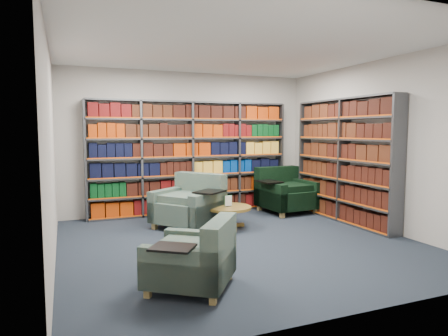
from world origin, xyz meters
name	(u,v)px	position (x,y,z in m)	size (l,w,h in m)	color
room_shell	(240,147)	(0.00, 0.00, 1.40)	(5.02, 5.02, 2.82)	black
bookshelf_back	(191,158)	(0.00, 2.34, 1.10)	(4.00, 0.28, 2.20)	#47494F
bookshelf_right	(344,161)	(2.34, 0.60, 1.10)	(0.28, 2.50, 2.20)	#47494F
chair_teal_left	(192,205)	(-0.34, 1.25, 0.36)	(1.37, 1.38, 0.89)	#022939
chair_green_right	(284,194)	(1.79, 1.75, 0.36)	(1.20, 1.06, 0.89)	black
chair_teal_front	(198,261)	(-1.11, -1.41, 0.30)	(1.13, 1.13, 0.74)	#022939
coffee_table	(228,211)	(0.19, 0.88, 0.29)	(0.78, 0.78, 0.55)	olive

